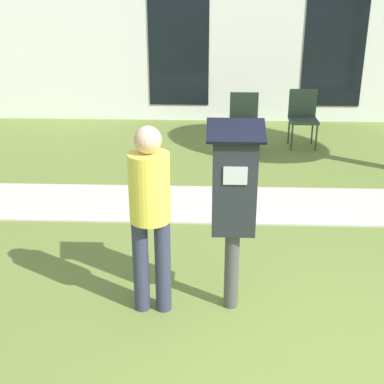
{
  "coord_description": "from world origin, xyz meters",
  "views": [
    {
      "loc": [
        -0.76,
        -3.1,
        2.62
      ],
      "look_at": [
        -0.92,
        0.71,
        1.05
      ],
      "focal_mm": 50.0,
      "sensor_mm": 36.0,
      "label": 1
    }
  ],
  "objects_px": {
    "person_standing": "(150,207)",
    "outdoor_chair_left": "(244,118)",
    "outdoor_chair_middle": "(303,114)",
    "parking_meter": "(234,195)"
  },
  "relations": [
    {
      "from": "outdoor_chair_middle",
      "to": "outdoor_chair_left",
      "type": "bearing_deg",
      "value": -171.39
    },
    {
      "from": "parking_meter",
      "to": "outdoor_chair_middle",
      "type": "xyz_separation_m",
      "value": [
        1.26,
        4.57,
        -0.49
      ]
    },
    {
      "from": "outdoor_chair_middle",
      "to": "person_standing",
      "type": "bearing_deg",
      "value": -120.67
    },
    {
      "from": "person_standing",
      "to": "outdoor_chair_middle",
      "type": "xyz_separation_m",
      "value": [
        1.91,
        4.63,
        -0.4
      ]
    },
    {
      "from": "outdoor_chair_left",
      "to": "outdoor_chair_middle",
      "type": "distance_m",
      "value": 1.0
    },
    {
      "from": "person_standing",
      "to": "outdoor_chair_middle",
      "type": "relative_size",
      "value": 1.76
    },
    {
      "from": "person_standing",
      "to": "outdoor_chair_left",
      "type": "distance_m",
      "value": 4.47
    },
    {
      "from": "parking_meter",
      "to": "outdoor_chair_middle",
      "type": "relative_size",
      "value": 1.77
    },
    {
      "from": "person_standing",
      "to": "outdoor_chair_left",
      "type": "height_order",
      "value": "person_standing"
    },
    {
      "from": "parking_meter",
      "to": "person_standing",
      "type": "height_order",
      "value": "parking_meter"
    }
  ]
}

